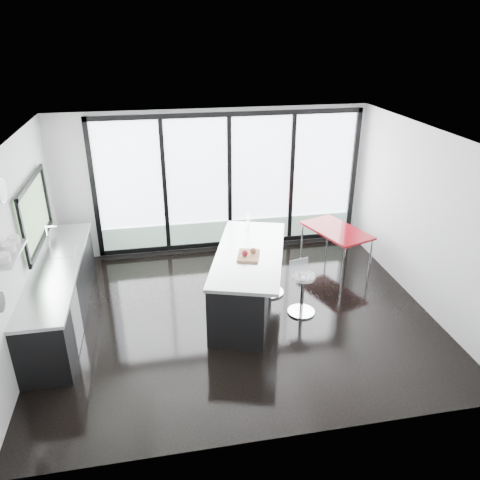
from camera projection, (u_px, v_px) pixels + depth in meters
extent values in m
cube|color=black|center=(237.00, 314.00, 7.43)|extent=(6.00, 5.00, 0.00)
cube|color=white|center=(237.00, 138.00, 6.25)|extent=(6.00, 5.00, 0.00)
cube|color=silver|center=(214.00, 182.00, 9.07)|extent=(6.00, 0.00, 2.80)
cube|color=white|center=(229.00, 182.00, 9.10)|extent=(5.00, 0.02, 2.50)
cube|color=gray|center=(230.00, 231.00, 9.49)|extent=(5.00, 0.02, 0.44)
cube|color=black|center=(165.00, 186.00, 8.85)|extent=(0.08, 0.04, 2.50)
cube|color=black|center=(230.00, 182.00, 9.06)|extent=(0.08, 0.04, 2.50)
cube|color=black|center=(292.00, 179.00, 9.27)|extent=(0.08, 0.04, 2.50)
cube|color=silver|center=(283.00, 335.00, 4.62)|extent=(6.00, 0.00, 2.80)
cube|color=silver|center=(20.00, 250.00, 6.34)|extent=(0.00, 5.00, 2.80)
cube|color=#699060|center=(33.00, 213.00, 7.06)|extent=(0.02, 1.60, 0.90)
cube|color=#AAADAF|center=(9.00, 254.00, 5.45)|extent=(0.25, 0.80, 0.03)
cylinder|color=white|center=(1.00, 191.00, 5.67)|extent=(0.04, 0.30, 0.30)
cylinder|color=black|center=(0.00, 302.00, 5.25)|extent=(0.03, 0.24, 0.24)
cube|color=silver|center=(424.00, 219.00, 7.35)|extent=(0.00, 5.00, 2.80)
cube|color=black|center=(61.00, 294.00, 7.15)|extent=(0.65, 3.20, 0.87)
cube|color=#AAADAF|center=(56.00, 267.00, 6.96)|extent=(0.69, 3.24, 0.05)
cube|color=#AAADAF|center=(61.00, 253.00, 7.40)|extent=(0.45, 0.48, 0.06)
cylinder|color=silver|center=(49.00, 239.00, 7.28)|extent=(0.02, 0.02, 0.44)
cube|color=#AAADAF|center=(76.00, 320.00, 6.54)|extent=(0.03, 0.60, 0.80)
cube|color=black|center=(244.00, 281.00, 7.47)|extent=(1.46, 2.48, 0.93)
cube|color=#AAADAF|center=(249.00, 253.00, 7.25)|extent=(1.68, 2.60, 0.05)
cube|color=#B47E54|center=(249.00, 256.00, 7.09)|extent=(0.43, 0.50, 0.03)
sphere|color=maroon|center=(245.00, 253.00, 7.02)|extent=(0.12, 0.12, 0.10)
sphere|color=brown|center=(253.00, 251.00, 7.10)|extent=(0.11, 0.11, 0.09)
cylinder|color=silver|center=(248.00, 223.00, 7.91)|extent=(0.09, 0.09, 0.30)
cylinder|color=silver|center=(302.00, 294.00, 7.32)|extent=(0.53, 0.53, 0.69)
cylinder|color=silver|center=(271.00, 274.00, 7.86)|extent=(0.57, 0.57, 0.73)
cube|color=maroon|center=(335.00, 246.00, 8.87)|extent=(1.14, 1.49, 0.70)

